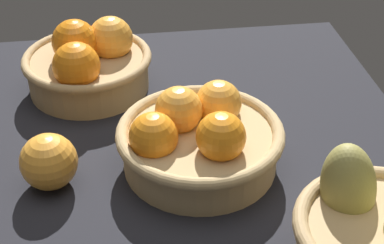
# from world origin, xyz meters

# --- Properties ---
(market_tray) EXTENTS (0.84, 0.72, 0.03)m
(market_tray) POSITION_xyz_m (0.00, 0.00, 0.01)
(market_tray) COLOR black
(market_tray) RESTS_ON ground
(basket_center) EXTENTS (0.24, 0.24, 0.12)m
(basket_center) POSITION_xyz_m (0.02, 0.01, 0.08)
(basket_center) COLOR tan
(basket_center) RESTS_ON market_tray
(basket_near_left) EXTENTS (0.22, 0.22, 0.13)m
(basket_near_left) POSITION_xyz_m (-0.22, -0.15, 0.08)
(basket_near_left) COLOR tan
(basket_near_left) RESTS_ON market_tray
(loose_orange_front_gap) EXTENTS (0.08, 0.08, 0.08)m
(loose_orange_front_gap) POSITION_xyz_m (0.03, -0.20, 0.07)
(loose_orange_front_gap) COLOR #F49E33
(loose_orange_front_gap) RESTS_ON market_tray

